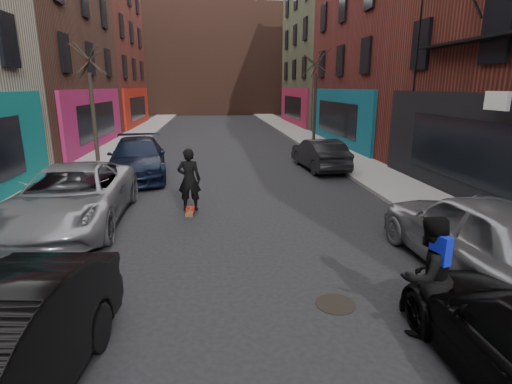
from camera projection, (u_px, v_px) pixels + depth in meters
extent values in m
cube|color=gray|center=(139.00, 134.00, 31.18)|extent=(2.50, 84.00, 0.13)
cube|color=gray|center=(296.00, 132.00, 32.53)|extent=(2.50, 84.00, 0.13)
cube|color=#47281E|center=(214.00, 61.00, 55.04)|extent=(40.00, 10.00, 14.00)
imported|color=gray|center=(72.00, 196.00, 10.75)|extent=(2.81, 5.85, 1.61)
imported|color=black|center=(137.00, 158.00, 16.49)|extent=(2.91, 5.73, 1.59)
imported|color=gray|center=(478.00, 233.00, 7.93)|extent=(2.09, 5.01, 1.69)
imported|color=black|center=(320.00, 154.00, 18.08)|extent=(1.81, 4.32, 1.39)
cube|color=brown|center=(191.00, 211.00, 11.94)|extent=(0.28, 0.81, 0.10)
imported|color=black|center=(189.00, 180.00, 11.69)|extent=(0.71, 0.49, 1.86)
imported|color=black|center=(427.00, 276.00, 5.93)|extent=(1.07, 0.93, 1.89)
cube|color=#0D19B7|center=(441.00, 249.00, 5.64)|extent=(0.21, 0.33, 0.42)
cylinder|color=black|center=(336.00, 304.00, 6.95)|extent=(0.86, 0.86, 0.01)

